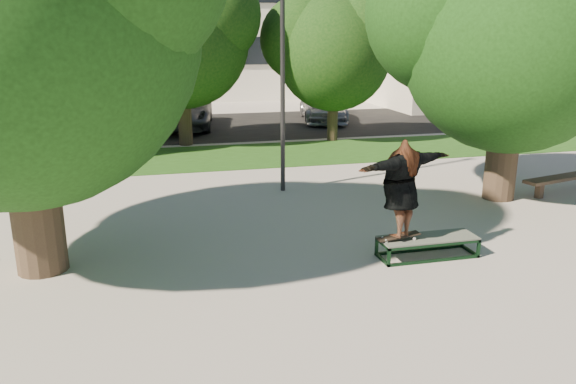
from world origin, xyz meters
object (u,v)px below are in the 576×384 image
object	(u,v)px
tree_right	(510,26)
grind_box	(427,247)
lamppost	(283,67)
car_grey	(183,112)
car_dark	(96,121)
bench	(571,178)
car_silver_b	(323,106)
tree_left	(4,0)

from	to	relation	value
tree_right	grind_box	bearing A→B (deg)	-137.56
lamppost	car_grey	size ratio (longest dim) A/B	1.19
car_dark	lamppost	bearing A→B (deg)	-48.52
bench	car_silver_b	xyz separation A→B (m)	(-2.43, 13.42, 0.29)
lamppost	bench	size ratio (longest dim) A/B	1.99
tree_right	car_silver_b	world-z (taller)	tree_right
grind_box	car_dark	world-z (taller)	car_dark
grind_box	car_silver_b	world-z (taller)	car_silver_b
tree_right	bench	xyz separation A→B (m)	(2.17, -0.06, -3.70)
tree_right	car_dark	xyz separation A→B (m)	(-10.14, 10.71, -3.36)
tree_left	grind_box	bearing A→B (deg)	-9.48
tree_left	car_dark	xyz separation A→B (m)	(0.07, 12.70, -3.68)
lamppost	bench	bearing A→B (deg)	-15.59
tree_right	car_silver_b	distance (m)	13.79
grind_box	tree_right	bearing A→B (deg)	42.44
tree_right	car_grey	bearing A→B (deg)	117.65
car_silver_b	lamppost	bearing A→B (deg)	-101.89
lamppost	car_silver_b	xyz separation A→B (m)	(4.66, 11.44, -2.47)
grind_box	car_grey	distance (m)	16.31
car_dark	bench	bearing A→B (deg)	-30.41
car_dark	tree_left	bearing A→B (deg)	-79.54
tree_left	bench	world-z (taller)	tree_left
grind_box	bench	bearing A→B (deg)	28.72
lamppost	car_silver_b	bearing A→B (deg)	67.85
car_dark	car_silver_b	bearing A→B (deg)	25.77
tree_left	car_silver_b	size ratio (longest dim) A/B	1.52
grind_box	car_grey	size ratio (longest dim) A/B	0.35
tree_right	bench	bearing A→B (deg)	-1.64
tree_left	grind_box	world-z (taller)	tree_left
car_grey	car_dark	bearing A→B (deg)	-140.66
tree_right	bench	world-z (taller)	tree_right
tree_left	lamppost	world-z (taller)	tree_left
car_silver_b	grind_box	bearing A→B (deg)	-90.59
car_dark	car_grey	size ratio (longest dim) A/B	0.87
grind_box	bench	size ratio (longest dim) A/B	0.59
tree_right	lamppost	size ratio (longest dim) A/B	1.07
car_grey	car_silver_b	bearing A→B (deg)	12.07
lamppost	car_grey	world-z (taller)	lamppost
tree_right	tree_left	bearing A→B (deg)	-168.97
grind_box	lamppost	bearing A→B (deg)	106.57
car_dark	car_silver_b	distance (m)	10.23
car_grey	grind_box	bearing A→B (deg)	-70.85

